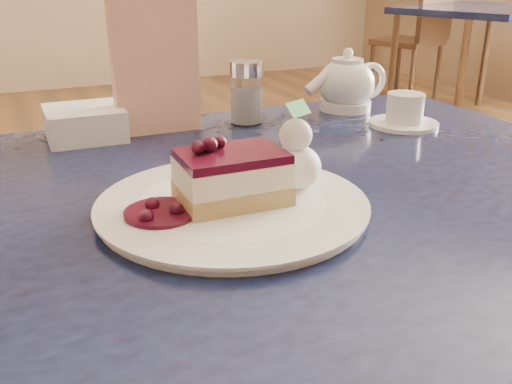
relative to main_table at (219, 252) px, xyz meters
name	(u,v)px	position (x,y,z in m)	size (l,w,h in m)	color
main_table	(219,252)	(0.00, 0.00, 0.00)	(1.33, 0.90, 0.82)	#151D41
dessert_plate	(232,206)	(0.00, -0.05, 0.09)	(0.33, 0.33, 0.01)	white
cheesecake_slice	(232,177)	(0.00, -0.05, 0.13)	(0.13, 0.10, 0.07)	tan
whipped_cream	(295,167)	(0.09, -0.05, 0.13)	(0.07, 0.07, 0.06)	white
berry_sauce	(161,213)	(-0.09, -0.06, 0.10)	(0.09, 0.09, 0.01)	#400417
tea_set	(357,90)	(0.43, 0.30, 0.13)	(0.21, 0.28, 0.11)	white
menu_card	(155,66)	(0.02, 0.34, 0.20)	(0.15, 0.03, 0.24)	#EEE1C6
sugar_shaker	(246,92)	(0.19, 0.32, 0.15)	(0.07, 0.07, 0.12)	white
napkin_stack	(85,123)	(-0.11, 0.35, 0.11)	(0.13, 0.13, 0.05)	white
bg_table_far_right	(468,111)	(2.97, 2.47, -0.65)	(1.32, 2.00, 1.33)	#151D41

